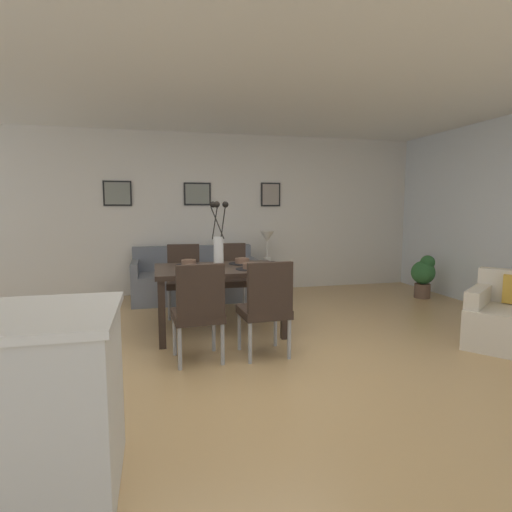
% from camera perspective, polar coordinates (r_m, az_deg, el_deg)
% --- Properties ---
extents(ground_plane, '(9.00, 9.00, 0.00)m').
position_cam_1_polar(ground_plane, '(3.97, 0.04, -14.03)').
color(ground_plane, tan).
extents(back_wall_panel, '(9.00, 0.10, 2.60)m').
position_cam_1_polar(back_wall_panel, '(6.91, -6.42, 5.81)').
color(back_wall_panel, silver).
rests_on(back_wall_panel, ground).
extents(ceiling_panel, '(9.00, 7.20, 0.08)m').
position_cam_1_polar(ceiling_panel, '(4.28, -1.35, 23.45)').
color(ceiling_panel, white).
extents(dining_table, '(1.40, 0.98, 0.74)m').
position_cam_1_polar(dining_table, '(4.66, -5.16, -2.61)').
color(dining_table, '#33261E').
rests_on(dining_table, ground).
extents(dining_chair_near_left, '(0.47, 0.47, 0.92)m').
position_cam_1_polar(dining_chair_near_left, '(3.76, -7.92, -7.12)').
color(dining_chair_near_left, '#33261E').
rests_on(dining_chair_near_left, ground).
extents(dining_chair_near_right, '(0.46, 0.46, 0.92)m').
position_cam_1_polar(dining_chair_near_right, '(5.50, -9.93, -2.74)').
color(dining_chair_near_right, '#33261E').
rests_on(dining_chair_near_right, ground).
extents(dining_chair_far_left, '(0.47, 0.47, 0.92)m').
position_cam_1_polar(dining_chair_far_left, '(3.87, 1.42, -6.66)').
color(dining_chair_far_left, '#33261E').
rests_on(dining_chair_far_left, ground).
extents(dining_chair_far_right, '(0.46, 0.46, 0.92)m').
position_cam_1_polar(dining_chair_far_right, '(5.58, -3.44, -2.52)').
color(dining_chair_far_right, '#33261E').
rests_on(dining_chair_far_right, ground).
extents(centerpiece_vase, '(0.21, 0.23, 0.73)m').
position_cam_1_polar(centerpiece_vase, '(4.61, -5.20, 1.92)').
color(centerpiece_vase, white).
rests_on(centerpiece_vase, dining_table).
extents(placemat_near_left, '(0.32, 0.32, 0.01)m').
position_cam_1_polar(placemat_near_left, '(4.39, -8.81, -2.05)').
color(placemat_near_left, black).
rests_on(placemat_near_left, dining_table).
extents(bowl_near_left, '(0.17, 0.17, 0.07)m').
position_cam_1_polar(bowl_near_left, '(4.38, -8.82, -1.57)').
color(bowl_near_left, brown).
rests_on(bowl_near_left, dining_table).
extents(placemat_near_right, '(0.32, 0.32, 0.01)m').
position_cam_1_polar(placemat_near_right, '(4.82, -9.27, -1.27)').
color(placemat_near_right, black).
rests_on(placemat_near_right, dining_table).
extents(bowl_near_right, '(0.17, 0.17, 0.07)m').
position_cam_1_polar(bowl_near_right, '(4.82, -9.28, -0.83)').
color(bowl_near_right, brown).
rests_on(bowl_near_right, dining_table).
extents(placemat_far_left, '(0.32, 0.32, 0.01)m').
position_cam_1_polar(placemat_far_left, '(4.49, -0.77, -1.78)').
color(placemat_far_left, black).
rests_on(placemat_far_left, dining_table).
extents(bowl_far_left, '(0.17, 0.17, 0.07)m').
position_cam_1_polar(bowl_far_left, '(4.48, -0.77, -1.31)').
color(bowl_far_left, brown).
rests_on(bowl_far_left, dining_table).
extents(placemat_far_right, '(0.32, 0.32, 0.01)m').
position_cam_1_polar(placemat_far_right, '(4.91, -1.92, -1.04)').
color(placemat_far_right, black).
rests_on(placemat_far_right, dining_table).
extents(bowl_far_right, '(0.17, 0.17, 0.07)m').
position_cam_1_polar(bowl_far_right, '(4.91, -1.92, -0.61)').
color(bowl_far_right, brown).
rests_on(bowl_far_right, dining_table).
extents(sofa, '(1.86, 0.84, 0.80)m').
position_cam_1_polar(sofa, '(6.43, -8.41, -3.44)').
color(sofa, slate).
rests_on(sofa, ground).
extents(side_table, '(0.36, 0.36, 0.52)m').
position_cam_1_polar(side_table, '(6.69, 1.52, -3.15)').
color(side_table, black).
rests_on(side_table, ground).
extents(table_lamp, '(0.22, 0.22, 0.51)m').
position_cam_1_polar(table_lamp, '(6.61, 1.54, 2.27)').
color(table_lamp, beige).
rests_on(table_lamp, side_table).
extents(framed_picture_left, '(0.42, 0.03, 0.39)m').
position_cam_1_polar(framed_picture_left, '(6.81, -18.60, 8.20)').
color(framed_picture_left, black).
extents(framed_picture_center, '(0.43, 0.03, 0.36)m').
position_cam_1_polar(framed_picture_center, '(6.82, -8.10, 8.48)').
color(framed_picture_center, black).
extents(framed_picture_right, '(0.34, 0.03, 0.40)m').
position_cam_1_polar(framed_picture_right, '(7.05, 2.03, 8.49)').
color(framed_picture_right, black).
extents(potted_plant, '(0.36, 0.36, 0.67)m').
position_cam_1_polar(potted_plant, '(6.93, 22.15, -2.35)').
color(potted_plant, brown).
rests_on(potted_plant, ground).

